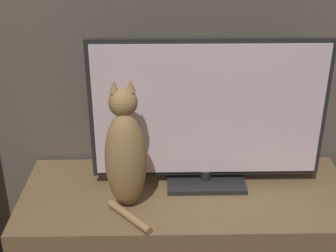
% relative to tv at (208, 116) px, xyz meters
% --- Properties ---
extents(tv_stand, '(1.33, 0.55, 0.55)m').
position_rel_tv_xyz_m(tv_stand, '(-0.08, -0.07, -0.58)').
color(tv_stand, brown).
rests_on(tv_stand, ground_plane).
extents(tv, '(0.93, 0.19, 0.61)m').
position_rel_tv_xyz_m(tv, '(0.00, 0.00, 0.00)').
color(tv, black).
rests_on(tv, tv_stand).
extents(cat, '(0.18, 0.28, 0.50)m').
position_rel_tv_xyz_m(cat, '(-0.32, -0.15, -0.09)').
color(cat, '#997547').
rests_on(cat, tv_stand).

